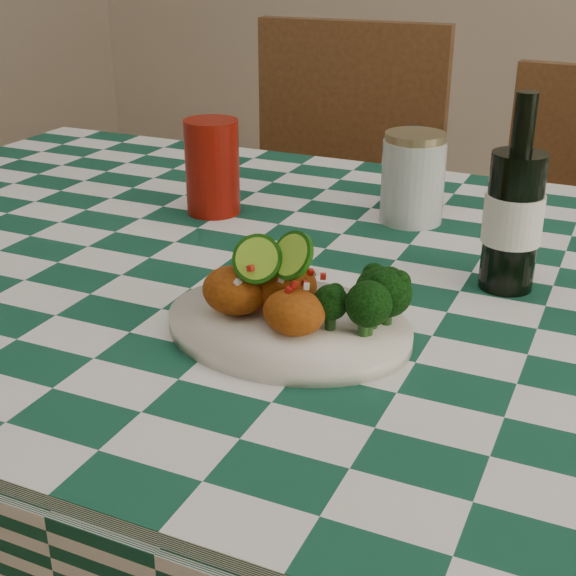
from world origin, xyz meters
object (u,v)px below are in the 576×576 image
at_px(fried_chicken_pile, 281,280).
at_px(mason_jar, 413,178).
at_px(beer_bottle, 516,194).
at_px(dining_table, 305,502).
at_px(ketchup_bottle, 412,167).
at_px(wooden_chair_left, 319,256).
at_px(plate, 288,326).
at_px(wooden_chair_right, 573,302).
at_px(red_tumbler, 212,167).

height_order(fried_chicken_pile, mason_jar, mason_jar).
xyz_separation_m(mason_jar, beer_bottle, (0.18, -0.19, 0.05)).
relative_size(dining_table, ketchup_bottle, 12.97).
height_order(beer_bottle, wooden_chair_left, beer_bottle).
distance_m(fried_chicken_pile, wooden_chair_left, 1.00).
distance_m(plate, wooden_chair_right, 1.03).
bearing_deg(mason_jar, plate, -92.18).
xyz_separation_m(ketchup_bottle, beer_bottle, (0.20, -0.26, 0.06)).
bearing_deg(red_tumbler, wooden_chair_left, 94.46).
bearing_deg(beer_bottle, ketchup_bottle, 127.40).
relative_size(mason_jar, wooden_chair_left, 0.14).
bearing_deg(wooden_chair_right, mason_jar, -109.06).
height_order(ketchup_bottle, wooden_chair_left, wooden_chair_left).
relative_size(dining_table, mason_jar, 12.23).
height_order(dining_table, mason_jar, mason_jar).
height_order(fried_chicken_pile, beer_bottle, beer_bottle).
relative_size(plate, mason_jar, 2.05).
bearing_deg(wooden_chair_right, dining_table, -107.72).
relative_size(red_tumbler, ketchup_bottle, 1.14).
bearing_deg(dining_table, wooden_chair_left, 110.73).
relative_size(plate, wooden_chair_left, 0.28).
distance_m(ketchup_bottle, beer_bottle, 0.33).
bearing_deg(wooden_chair_right, red_tumbler, -126.06).
bearing_deg(mason_jar, beer_bottle, -46.89).
bearing_deg(beer_bottle, wooden_chair_left, 128.13).
bearing_deg(dining_table, fried_chicken_pile, -75.27).
bearing_deg(beer_bottle, red_tumbler, 167.77).
xyz_separation_m(dining_table, ketchup_bottle, (0.05, 0.30, 0.46)).
xyz_separation_m(plate, beer_bottle, (0.19, 0.23, 0.11)).
bearing_deg(dining_table, wooden_chair_right, 68.62).
bearing_deg(dining_table, ketchup_bottle, 79.81).
distance_m(red_tumbler, beer_bottle, 0.48).
distance_m(fried_chicken_pile, beer_bottle, 0.31).
bearing_deg(dining_table, mason_jar, 71.88).
bearing_deg(ketchup_bottle, beer_bottle, -52.60).
height_order(dining_table, red_tumbler, red_tumbler).
bearing_deg(wooden_chair_right, wooden_chair_left, -169.39).
distance_m(dining_table, plate, 0.45).
bearing_deg(wooden_chair_left, wooden_chair_right, 4.36).
distance_m(dining_table, beer_bottle, 0.57).
bearing_deg(red_tumbler, wooden_chair_right, 50.28).
bearing_deg(wooden_chair_left, fried_chicken_pile, -73.12).
relative_size(fried_chicken_pile, wooden_chair_right, 0.15).
height_order(beer_bottle, wooden_chair_right, beer_bottle).
bearing_deg(dining_table, beer_bottle, 8.29).
height_order(plate, beer_bottle, beer_bottle).
relative_size(ketchup_bottle, wooden_chair_left, 0.13).
bearing_deg(fried_chicken_pile, beer_bottle, 48.25).
height_order(wooden_chair_left, wooden_chair_right, wooden_chair_left).
distance_m(plate, fried_chicken_pile, 0.05).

